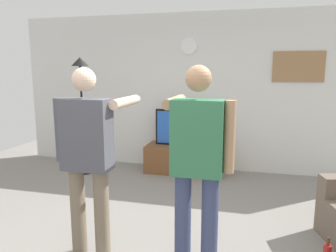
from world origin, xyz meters
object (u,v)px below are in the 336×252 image
Objects in this scene: wall_clock at (189,46)px; television at (185,128)px; tv_stand at (185,159)px; person_standing_nearer_couch at (197,160)px; framed_picture at (298,67)px; floor_lamp at (81,91)px; person_standing_nearer_lamp at (88,152)px.

television is at bearing -90.00° from wall_clock.
tv_stand is 2.86m from person_standing_nearer_couch.
wall_clock reaches higher than person_standing_nearer_couch.
framed_picture reaches higher than television.
framed_picture is 3.53m from floor_lamp.
person_standing_nearer_lamp is (-0.38, -2.69, 0.23)m from television.
tv_stand is 1.68× the size of framed_picture.
framed_picture is (1.77, 0.30, 1.56)m from tv_stand.
wall_clock is at bearing 82.56° from person_standing_nearer_lamp.
person_standing_nearer_couch is at bearing -77.17° from television.
person_standing_nearer_lamp is at bearing 178.03° from person_standing_nearer_couch.
television is (0.00, 0.05, 0.54)m from tv_stand.
person_standing_nearer_lamp is (-0.38, -2.93, -1.14)m from wall_clock.
wall_clock reaches higher than television.
person_standing_nearer_lamp is 1.00m from person_standing_nearer_couch.
tv_stand is 2.78m from person_standing_nearer_lamp.
wall_clock reaches higher than framed_picture.
tv_stand is 2.07m from floor_lamp.
wall_clock is 3.17m from person_standing_nearer_lamp.
tv_stand is 0.74× the size of person_standing_nearer_couch.
television is 3.67× the size of wall_clock.
floor_lamp is 2.61m from person_standing_nearer_lamp.
person_standing_nearer_couch is at bearing -44.70° from floor_lamp.
wall_clock is (-0.00, 0.24, 1.37)m from television.
wall_clock is at bearing 22.75° from floor_lamp.
floor_lamp is at bearing -157.25° from wall_clock.
floor_lamp is 3.25m from person_standing_nearer_couch.
person_standing_nearer_lamp reaches higher than television.
person_standing_nearer_couch is at bearing -78.19° from wall_clock.
person_standing_nearer_couch reaches higher than person_standing_nearer_lamp.
television is 0.59× the size of person_standing_nearer_lamp.
television is 0.58× the size of person_standing_nearer_couch.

